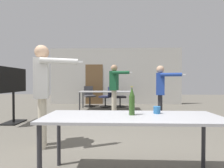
{
  "coord_description": "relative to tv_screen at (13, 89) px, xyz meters",
  "views": [
    {
      "loc": [
        0.07,
        -1.5,
        1.17
      ],
      "look_at": [
        -0.05,
        2.51,
        1.1
      ],
      "focal_mm": 24.0,
      "sensor_mm": 36.0,
      "label": 1
    }
  ],
  "objects": [
    {
      "name": "person_left_plaid",
      "position": [
        2.83,
        1.27,
        0.11
      ],
      "size": [
        0.77,
        0.77,
        1.77
      ],
      "rotation": [
        0.0,
        0.0,
        -1.79
      ],
      "color": "beige",
      "rests_on": "ground_plane"
    },
    {
      "name": "office_chair_far_left",
      "position": [
        1.62,
        2.92,
        -0.51
      ],
      "size": [
        0.63,
        0.66,
        0.95
      ],
      "rotation": [
        0.0,
        0.0,
        3.57
      ],
      "color": "black",
      "rests_on": "ground_plane"
    },
    {
      "name": "person_right_polo",
      "position": [
        1.6,
        -1.5,
        0.15
      ],
      "size": [
        0.9,
        0.55,
        1.81
      ],
      "rotation": [
        0.0,
        0.0,
        -1.23
      ],
      "color": "beige",
      "rests_on": "ground_plane"
    },
    {
      "name": "back_wall",
      "position": [
        2.81,
        3.66,
        0.47
      ],
      "size": [
        6.77,
        0.12,
        2.89
      ],
      "color": "beige",
      "rests_on": "ground_plane"
    },
    {
      "name": "person_near_casual",
      "position": [
        4.19,
        0.26,
        0.02
      ],
      "size": [
        0.71,
        0.72,
        1.63
      ],
      "rotation": [
        0.0,
        0.0,
        -1.83
      ],
      "color": "#28282D",
      "rests_on": "ground_plane"
    },
    {
      "name": "conference_table_far",
      "position": [
        2.47,
        2.16,
        -0.27
      ],
      "size": [
        2.23,
        0.71,
        0.76
      ],
      "color": "#A8A8AD",
      "rests_on": "ground_plane"
    },
    {
      "name": "drink_cup",
      "position": [
        3.42,
        -2.19,
        -0.16
      ],
      "size": [
        0.09,
        0.09,
        0.09
      ],
      "color": "#2866A3",
      "rests_on": "conference_table_near"
    },
    {
      "name": "beer_bottle",
      "position": [
        3.1,
        -2.28,
        -0.04
      ],
      "size": [
        0.07,
        0.07,
        0.35
      ],
      "color": "#2D511E",
      "rests_on": "conference_table_near"
    },
    {
      "name": "tv_screen",
      "position": [
        0.0,
        0.0,
        0.0
      ],
      "size": [
        0.44,
        1.1,
        1.56
      ],
      "rotation": [
        0.0,
        0.0,
        1.57
      ],
      "color": "black",
      "rests_on": "ground_plane"
    },
    {
      "name": "office_chair_near_pushed",
      "position": [
        2.99,
        2.77,
        -0.53
      ],
      "size": [
        0.61,
        0.56,
        0.92
      ],
      "rotation": [
        0.0,
        0.0,
        4.95
      ],
      "color": "black",
      "rests_on": "ground_plane"
    },
    {
      "name": "office_chair_far_right",
      "position": [
        2.45,
        2.76,
        -0.53
      ],
      "size": [
        0.65,
        0.61,
        0.92
      ],
      "rotation": [
        0.0,
        0.0,
        1.2
      ],
      "color": "black",
      "rests_on": "ground_plane"
    },
    {
      "name": "conference_table_near",
      "position": [
        3.09,
        -2.33,
        -0.28
      ],
      "size": [
        2.1,
        0.64,
        0.76
      ],
      "color": "#A8A8AD",
      "rests_on": "ground_plane"
    }
  ]
}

